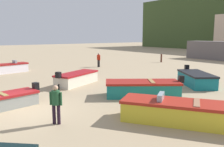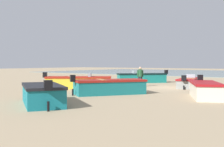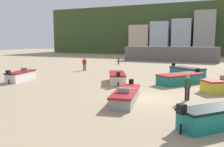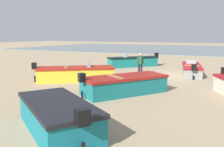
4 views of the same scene
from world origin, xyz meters
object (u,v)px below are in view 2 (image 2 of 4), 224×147
Objects in this scene: boat_teal_4 at (142,78)px; boat_teal_7 at (109,87)px; boat_yellow_3 at (79,82)px; beach_walker_distant at (140,75)px; boat_teal_5 at (42,94)px; boat_grey_0 at (189,82)px; boat_cream_1 at (205,90)px.

boat_teal_4 is 10.52m from boat_teal_7.
boat_yellow_3 is 1.12× the size of boat_teal_4.
boat_teal_4 is at bearing 72.18° from beach_walker_distant.
boat_teal_5 reaches higher than boat_teal_7.
boat_grey_0 is at bearing 24.18° from boat_teal_5.
boat_teal_7 reaches higher than boat_grey_0.
boat_teal_5 reaches higher than boat_yellow_3.
boat_teal_4 is 0.96× the size of boat_teal_7.
boat_teal_7 is (2.24, 7.79, 0.08)m from boat_grey_0.
boat_grey_0 is at bearing -159.14° from boat_teal_4.
boat_teal_7 is (5.37, 1.56, 0.01)m from boat_cream_1.
boat_teal_5 is 2.48× the size of beach_walker_distant.
boat_yellow_3 is at bearing 64.39° from boat_teal_5.
boat_grey_0 is at bearing 109.02° from boat_teal_7.
boat_teal_7 is at bearing -123.72° from beach_walker_distant.
boat_cream_1 is 0.88× the size of boat_teal_7.
boat_teal_5 is (2.26, 13.06, 0.09)m from boat_grey_0.
beach_walker_distant is at bearing 159.91° from boat_teal_4.
boat_yellow_3 is at bearing -170.17° from beach_walker_distant.
beach_walker_distant is (6.58, -4.40, 0.51)m from boat_cream_1.
boat_teal_5 reaches higher than boat_cream_1.
beach_walker_distant reaches higher than boat_cream_1.
boat_cream_1 is at bearing 51.28° from boat_teal_7.
boat_teal_7 is at bearing 32.38° from boat_yellow_3.
boat_teal_4 is at bearing 46.10° from boat_teal_5.
boat_teal_5 is at bearing -110.45° from boat_grey_0.
boat_teal_4 is at bearing -69.30° from boat_cream_1.
boat_yellow_3 is 3.01× the size of beach_walker_distant.
boat_yellow_3 is 8.16m from boat_teal_5.
boat_teal_7 is 2.79× the size of beach_walker_distant.
boat_cream_1 is (-3.13, 6.23, 0.07)m from boat_grey_0.
boat_yellow_3 is 1.08× the size of boat_teal_7.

